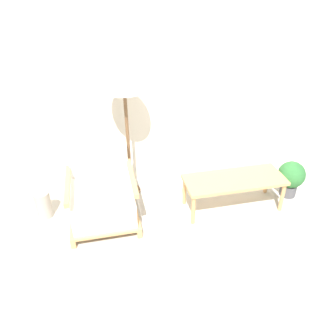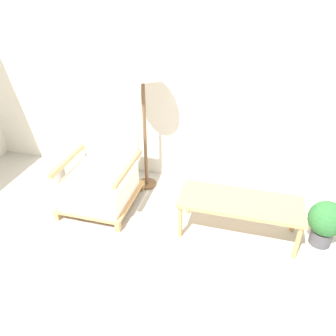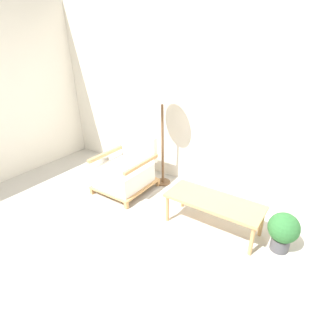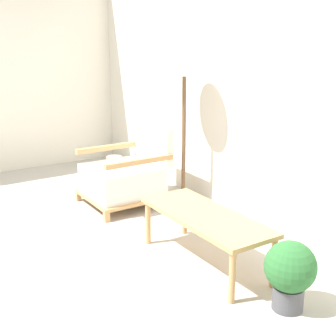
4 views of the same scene
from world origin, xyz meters
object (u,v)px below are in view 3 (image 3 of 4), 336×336
(armchair, at_px, (126,172))
(potted_plant, at_px, (283,230))
(coffee_table, at_px, (214,203))
(vase, at_px, (105,164))
(floor_lamp, at_px, (162,92))

(armchair, xyz_separation_m, potted_plant, (2.25, -0.05, -0.03))
(armchair, height_order, coffee_table, armchair)
(vase, bearing_deg, floor_lamp, 14.50)
(floor_lamp, height_order, coffee_table, floor_lamp)
(potted_plant, bearing_deg, coffee_table, -174.71)
(coffee_table, bearing_deg, armchair, 175.42)
(floor_lamp, bearing_deg, armchair, -128.20)
(coffee_table, bearing_deg, potted_plant, 5.29)
(coffee_table, bearing_deg, floor_lamp, 152.82)
(coffee_table, xyz_separation_m, vase, (-2.14, 0.31, -0.19))
(potted_plant, bearing_deg, armchair, 178.82)
(floor_lamp, height_order, potted_plant, floor_lamp)
(floor_lamp, distance_m, potted_plant, 2.27)
(armchair, distance_m, coffee_table, 1.48)
(armchair, relative_size, coffee_table, 0.69)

